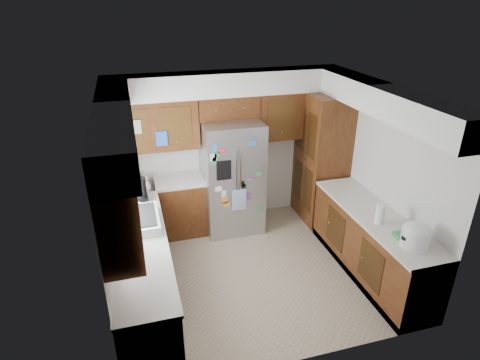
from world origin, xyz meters
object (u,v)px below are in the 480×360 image
Objects in this scene: fridge at (232,177)px; pantry at (321,158)px; rice_cooker at (416,235)px; paper_towel at (380,214)px.

pantry is at bearing -2.06° from fridge.
fridge is 2.86m from rice_cooker.
rice_cooker is 1.31× the size of paper_towel.
paper_towel is at bearing -53.34° from fridge.
paper_towel is at bearing 100.24° from rice_cooker.
fridge reaches higher than rice_cooker.
rice_cooker is 0.56m from paper_towel.
fridge is at bearing 177.94° from pantry.
paper_towel is at bearing -93.13° from pantry.
rice_cooker is at bearing -79.76° from paper_towel.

